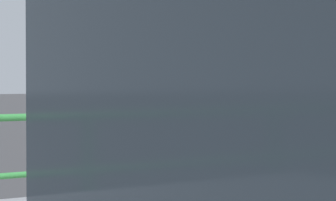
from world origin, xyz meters
TOP-DOWN VIEW (x-y plane):
  - parking_meter at (0.07, 0.44)m, footprint 0.16×0.17m
  - pedestrian_at_meter at (0.52, 0.48)m, footprint 0.60×0.46m

SIDE VIEW (x-z plane):
  - pedestrian_at_meter at x=0.52m, z-range 0.23..1.85m
  - parking_meter at x=0.07m, z-range 0.45..1.96m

